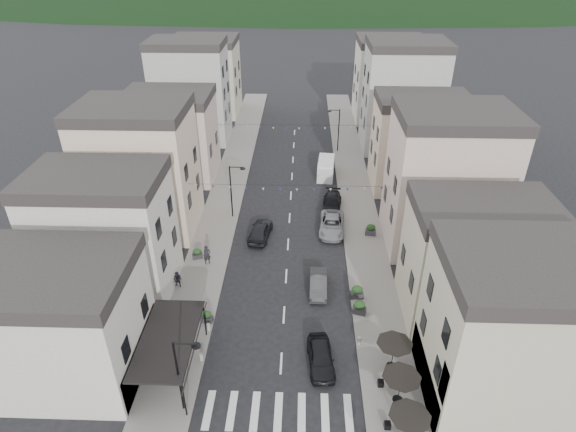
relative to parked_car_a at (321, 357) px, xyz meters
name	(u,v)px	position (x,y,z in m)	size (l,w,h in m)	color
sidewalk_left	(228,190)	(-10.30, 26.00, -0.68)	(4.00, 76.00, 0.12)	slate
sidewalk_right	(355,192)	(4.70, 26.00, -0.68)	(4.00, 76.00, 0.12)	slate
boutique_building	(46,327)	(-18.30, -1.00, 3.26)	(12.00, 8.00, 8.00)	beige
bistro_building	(514,338)	(11.70, -2.00, 4.26)	(10.00, 8.00, 10.00)	#C0B798
boutique_awning	(172,340)	(-10.05, -1.00, 2.38)	(3.77, 7.50, 3.28)	black
buildings_row_left	(174,123)	(-17.30, 31.75, 5.38)	(10.20, 54.16, 14.00)	beige
buildings_row_right	(415,128)	(11.70, 30.59, 5.58)	(10.20, 54.16, 14.50)	#C0B798
cafe_terrace	(401,380)	(4.90, -3.20, 1.62)	(2.50, 8.10, 2.53)	black
streetlamp_left_near	(182,370)	(-8.62, -4.00, 2.96)	(1.70, 0.56, 6.00)	black
streetlamp_left_far	(233,186)	(-8.62, 20.00, 2.96)	(1.70, 0.56, 6.00)	black
streetlamp_right_far	(337,126)	(3.02, 38.00, 2.96)	(1.70, 0.56, 6.00)	black
bollards	(281,365)	(-2.80, -0.50, -0.32)	(11.66, 10.26, 0.60)	gray
bunting_near	(288,189)	(-2.80, 16.00, 4.91)	(19.00, 0.28, 0.62)	black
bunting_far	(293,128)	(-2.80, 32.00, 4.91)	(19.00, 0.28, 0.62)	black
parked_car_a	(321,357)	(0.00, 0.00, 0.00)	(1.74, 4.34, 1.48)	black
parked_car_b	(318,284)	(0.00, 8.17, -0.06)	(1.43, 4.11, 1.35)	#37373A
parked_car_c	(332,225)	(1.56, 17.62, 0.01)	(2.48, 5.39, 1.50)	gray
parked_car_d	(332,203)	(1.80, 22.11, -0.02)	(2.00, 4.93, 1.43)	black
parked_car_e	(260,231)	(-5.60, 16.16, 0.05)	(1.87, 4.66, 1.59)	black
delivery_van	(326,168)	(1.39, 30.33, 0.39)	(2.32, 4.95, 2.30)	silver
pedestrian_a	(207,255)	(-10.08, 11.51, 0.33)	(0.69, 0.45, 1.89)	black
pedestrian_b	(178,279)	(-12.00, 8.10, 0.15)	(0.75, 0.58, 1.54)	black
planter_la	(207,317)	(-8.80, 3.93, -0.11)	(1.00, 0.63, 1.05)	#2C2C2E
planter_lb	(197,254)	(-11.17, 12.31, -0.12)	(1.03, 0.78, 1.03)	#29292B
planter_ra	(359,307)	(3.20, 5.28, -0.03)	(1.20, 0.86, 1.21)	#2B2B2D
planter_rb	(357,292)	(3.20, 7.19, -0.04)	(1.11, 0.66, 1.20)	#2A2B2D
planter_rc	(371,230)	(5.43, 16.87, -0.04)	(1.13, 0.72, 1.19)	#333235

